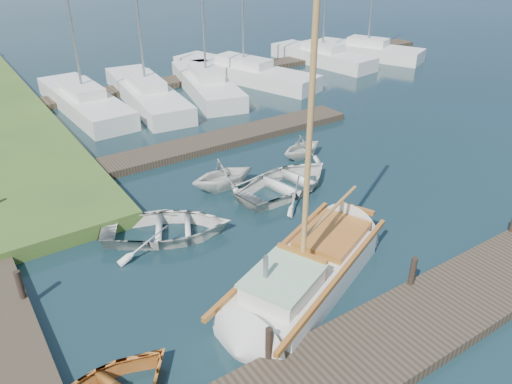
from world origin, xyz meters
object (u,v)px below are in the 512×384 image
tender_d (303,145)px  mooring_post_4 (20,285)px  marina_boat_5 (322,55)px  tender_c (287,180)px  marina_boat_6 (367,50)px  sailboat (308,273)px  marina_boat_0 (84,100)px  mooring_post_1 (269,343)px  marina_boat_2 (206,83)px  mooring_post_2 (413,271)px  marina_boat_1 (146,92)px  marina_boat_3 (244,71)px  tender_a (166,225)px  tender_b (223,172)px

tender_d → mooring_post_4: bearing=98.8°
mooring_post_4 → marina_boat_5: 26.86m
tender_c → marina_boat_6: (16.90, 13.03, 0.14)m
sailboat → marina_boat_0: bearing=68.9°
marina_boat_6 → mooring_post_1: bearing=107.0°
sailboat → tender_d: sailboat is taller
mooring_post_4 → tender_c: 9.31m
mooring_post_1 → marina_boat_2: (8.53, 18.39, -0.13)m
mooring_post_2 → tender_d: (3.02, 8.32, -0.16)m
tender_d → marina_boat_1: 10.65m
mooring_post_2 → mooring_post_4: 9.86m
mooring_post_2 → marina_boat_5: marina_boat_5 is taller
tender_c → marina_boat_3: (6.46, 13.09, 0.13)m
tender_a → marina_boat_1: (4.68, 12.73, 0.14)m
mooring_post_1 → marina_boat_0: (1.82, 19.14, -0.13)m
sailboat → marina_boat_3: 19.89m
tender_d → marina_boat_1: (-2.50, 10.36, 0.01)m
tender_a → marina_boat_0: bearing=19.0°
tender_d → marina_boat_2: size_ratio=0.19×
mooring_post_1 → marina_boat_0: marina_boat_0 is taller
sailboat → tender_d: bearing=29.2°
tender_a → marina_boat_6: (21.78, 13.41, 0.16)m
tender_a → marina_boat_2: (8.19, 12.45, 0.16)m
tender_b → marina_boat_6: bearing=-56.5°
marina_boat_1 → marina_boat_2: size_ratio=0.86×
tender_a → marina_boat_0: (1.48, 13.19, 0.16)m
sailboat → tender_a: size_ratio=2.48×
marina_boat_6 → marina_boat_0: bearing=66.4°
mooring_post_4 → marina_boat_0: marina_boat_0 is taller
marina_boat_2 → tender_b: bearing=167.8°
marina_boat_2 → marina_boat_5: 9.94m
marina_boat_3 → marina_boat_5: bearing=-103.9°
mooring_post_1 → marina_boat_0: size_ratio=0.07×
mooring_post_1 → tender_d: mooring_post_1 is taller
tender_d → marina_boat_5: marina_boat_5 is taller
mooring_post_2 → sailboat: sailboat is taller
marina_boat_0 → marina_boat_5: 16.56m
tender_d → marina_boat_0: marina_boat_0 is taller
tender_a → tender_c: (4.88, 0.38, 0.02)m
mooring_post_4 → marina_boat_2: marina_boat_2 is taller
tender_b → tender_d: size_ratio=1.18×
marina_boat_0 → marina_boat_1: (3.20, -0.46, -0.02)m
mooring_post_2 → tender_b: 7.83m
tender_d → marina_boat_5: bearing=-50.4°
mooring_post_1 → mooring_post_2: bearing=0.0°
marina_boat_1 → marina_boat_3: 6.70m
tender_a → marina_boat_5: 22.78m
mooring_post_4 → sailboat: bearing=-26.4°
tender_b → marina_boat_0: 11.50m
mooring_post_4 → tender_a: (4.33, 0.95, -0.29)m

